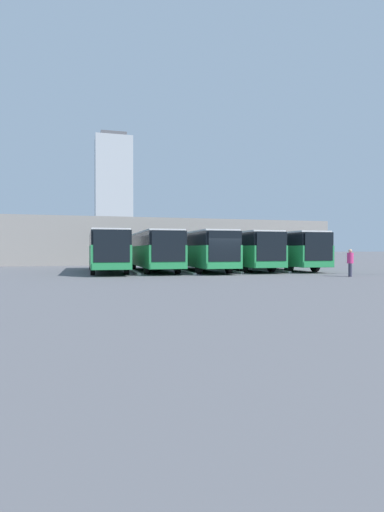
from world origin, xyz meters
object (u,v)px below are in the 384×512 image
Objects in this scene: bus_2 at (200,249)px; bus_1 at (239,249)px; pedestrian at (350,262)px; bus_3 at (153,249)px; bus_0 at (279,249)px; bus_4 at (107,249)px.

bus_1 is at bearing -171.86° from bus_2.
pedestrian is (-7.39, 9.25, -0.81)m from bus_2.
bus_2 is at bearing 170.65° from bus_3.
bus_0 is 14.83m from bus_4.
bus_4 is at bearing 0.05° from bus_1.
bus_2 reaches higher than pedestrian.
pedestrian is at bearing 129.49° from bus_2.
bus_1 is at bearing -2.17° from bus_0.
bus_3 is at bearing -0.64° from bus_1.
bus_0 is at bearing 177.83° from bus_1.
bus_2 is 1.00× the size of bus_4.
bus_1 is 1.00× the size of bus_3.
bus_1 is 1.00× the size of bus_2.
bus_3 is at bearing 77.81° from pedestrian.
bus_1 reaches higher than pedestrian.
bus_4 is 17.82m from pedestrian.
bus_3 is (7.41, -0.20, 0.00)m from bus_1.
bus_2 is (7.41, 0.28, 0.00)m from bus_0.
bus_3 is (11.12, -0.39, 0.00)m from bus_0.
bus_0 and bus_2 have the same top height.
bus_4 is (3.71, 0.04, 0.00)m from bus_3.
bus_0 and bus_4 have the same top height.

